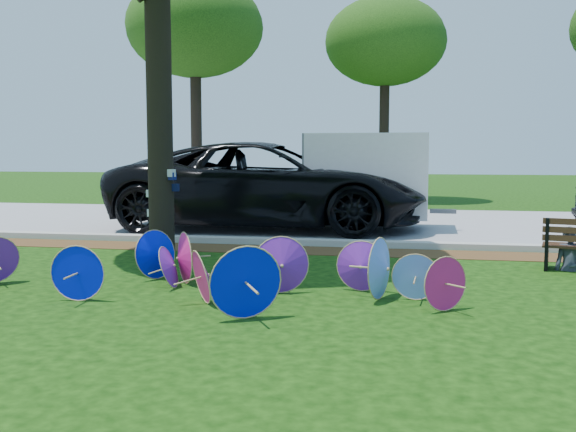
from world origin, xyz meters
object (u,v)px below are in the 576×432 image
Objects in this scene: parasol_pile at (236,269)px; cargo_trailer at (368,175)px; black_van at (269,186)px; person_left at (572,228)px.

parasol_pile is 7.64m from cargo_trailer.
cargo_trailer reaches higher than black_van.
black_van reaches higher than person_left.
black_van is at bearing 98.76° from parasol_pile.
parasol_pile is 5.04× the size of person_left.
parasol_pile is at bearing -146.48° from person_left.
person_left is (5.71, -4.40, -0.36)m from black_van.
black_van is at bearing -166.58° from cargo_trailer.
parasol_pile is 5.33m from person_left.
cargo_trailer is at bearing 128.90° from person_left.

